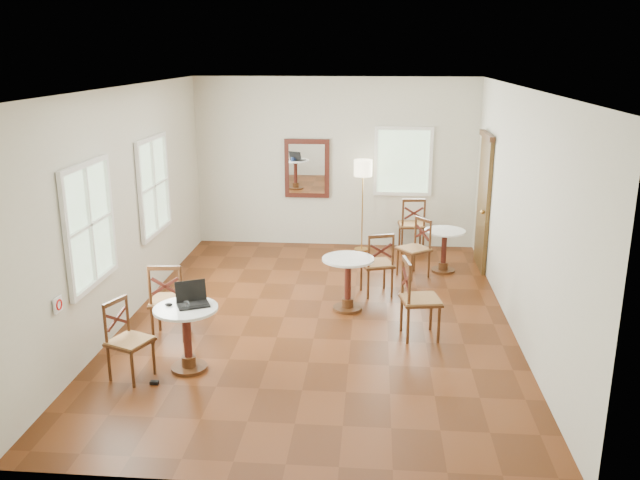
# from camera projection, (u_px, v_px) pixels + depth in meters

# --- Properties ---
(ground) EXTENTS (7.00, 7.00, 0.00)m
(ground) POSITION_uv_depth(u_px,v_px,m) (318.00, 318.00, 8.73)
(ground) COLOR #58280F
(ground) RESTS_ON ground
(room_shell) EXTENTS (5.02, 7.02, 3.01)m
(room_shell) POSITION_uv_depth(u_px,v_px,m) (315.00, 174.00, 8.47)
(room_shell) COLOR beige
(room_shell) RESTS_ON ground
(cafe_table_near) EXTENTS (0.70, 0.70, 0.74)m
(cafe_table_near) POSITION_uv_depth(u_px,v_px,m) (187.00, 331.00, 7.21)
(cafe_table_near) COLOR #482712
(cafe_table_near) RESTS_ON ground
(cafe_table_mid) EXTENTS (0.70, 0.70, 0.74)m
(cafe_table_mid) POSITION_uv_depth(u_px,v_px,m) (348.00, 278.00, 8.90)
(cafe_table_mid) COLOR #482712
(cafe_table_mid) RESTS_ON ground
(cafe_table_back) EXTENTS (0.65, 0.65, 0.69)m
(cafe_table_back) POSITION_uv_depth(u_px,v_px,m) (444.00, 246.00, 10.47)
(cafe_table_back) COLOR #482712
(cafe_table_back) RESTS_ON ground
(chair_near_a) EXTENTS (0.50, 0.50, 0.99)m
(chair_near_a) POSITION_uv_depth(u_px,v_px,m) (169.00, 300.00, 8.02)
(chair_near_a) COLOR #482712
(chair_near_a) RESTS_ON ground
(chair_near_b) EXTENTS (0.53, 0.53, 0.88)m
(chair_near_b) POSITION_uv_depth(u_px,v_px,m) (128.00, 340.00, 7.05)
(chair_near_b) COLOR #482712
(chair_near_b) RESTS_ON ground
(chair_mid_a) EXTENTS (0.55, 0.55, 0.95)m
(chair_mid_a) POSITION_uv_depth(u_px,v_px,m) (377.00, 264.00, 9.46)
(chair_mid_a) COLOR #482712
(chair_mid_a) RESTS_ON ground
(chair_mid_b) EXTENTS (0.54, 0.54, 1.01)m
(chair_mid_b) POSITION_uv_depth(u_px,v_px,m) (418.00, 299.00, 8.03)
(chair_mid_b) COLOR #482712
(chair_mid_b) RESTS_ON ground
(chair_back_a) EXTENTS (0.49, 0.49, 0.98)m
(chair_back_a) POSITION_uv_depth(u_px,v_px,m) (412.00, 224.00, 11.51)
(chair_back_a) COLOR #482712
(chair_back_a) RESTS_ON ground
(chair_back_b) EXTENTS (0.59, 0.59, 0.92)m
(chair_back_b) POSITION_uv_depth(u_px,v_px,m) (415.00, 248.00, 10.24)
(chair_back_b) COLOR #482712
(chair_back_b) RESTS_ON ground
(floor_lamp) EXTENTS (0.31, 0.31, 1.62)m
(floor_lamp) POSITION_uv_depth(u_px,v_px,m) (363.00, 174.00, 11.32)
(floor_lamp) COLOR #BF8C3F
(floor_lamp) RESTS_ON ground
(laptop) EXTENTS (0.43, 0.40, 0.24)m
(laptop) POSITION_uv_depth(u_px,v_px,m) (192.00, 299.00, 7.21)
(laptop) COLOR black
(laptop) RESTS_ON cafe_table_near
(mouse) EXTENTS (0.10, 0.07, 0.03)m
(mouse) POSITION_uv_depth(u_px,v_px,m) (169.00, 305.00, 7.16)
(mouse) COLOR black
(mouse) RESTS_ON cafe_table_near
(navy_mug) EXTENTS (0.12, 0.08, 0.10)m
(navy_mug) POSITION_uv_depth(u_px,v_px,m) (186.00, 297.00, 7.30)
(navy_mug) COLOR #101A35
(navy_mug) RESTS_ON cafe_table_near
(water_glass) EXTENTS (0.06, 0.06, 0.10)m
(water_glass) POSITION_uv_depth(u_px,v_px,m) (186.00, 306.00, 7.04)
(water_glass) COLOR white
(water_glass) RESTS_ON cafe_table_near
(power_adapter) EXTENTS (0.09, 0.05, 0.04)m
(power_adapter) POSITION_uv_depth(u_px,v_px,m) (154.00, 383.00, 7.00)
(power_adapter) COLOR black
(power_adapter) RESTS_ON ground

